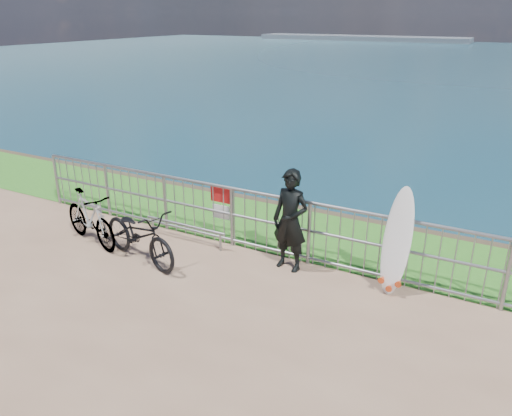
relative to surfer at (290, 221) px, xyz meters
The scene contains 8 objects.
grass_strip 1.81m from the surfer, 119.42° to the left, with size 120.00×120.00×0.00m, color #2A731F.
seascape 152.90m from the surfer, 106.94° to the left, with size 260.00×260.00×5.00m.
railing 0.88m from the surfer, 158.99° to the left, with size 10.06×0.10×1.13m.
surfer is the anchor object (origin of this frame).
surfboard 1.70m from the surfer, ahead, with size 0.49×0.45×1.66m.
bicycle_near 2.57m from the surfer, 157.32° to the right, with size 0.65×1.85×0.97m, color black.
bicycle_far 3.72m from the surfer, 166.38° to the right, with size 0.47×1.67×1.00m, color black.
bike_rack 2.19m from the surfer, behind, with size 1.73×0.05×0.36m.
Camera 1 is at (3.84, -5.47, 3.99)m, focal length 35.00 mm.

